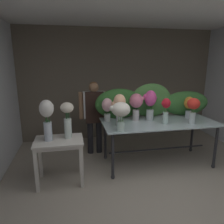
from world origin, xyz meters
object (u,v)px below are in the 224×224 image
Objects in this scene: display_table_glass at (159,127)px; vase_white_roses_tall at (47,117)px; vase_ivory_peonies at (121,112)px; vase_peach_carnations at (119,107)px; vase_sunset_tulips at (189,105)px; vase_scarlet_hydrangea at (193,108)px; side_table_white at (59,146)px; florist at (94,110)px; vase_blush_anemones at (107,108)px; vase_cream_lisianthus_tall at (67,118)px; vase_crimson_snapdragons at (166,109)px; vase_rosy_lilies at (136,104)px; vase_fuchsia_ranunculus at (150,102)px.

vase_white_roses_tall reaches higher than display_table_glass.
vase_ivory_peonies is at bearing -4.41° from vase_white_roses_tall.
vase_sunset_tulips is at bearing 8.38° from vase_peach_carnations.
side_table_white is at bearing -178.90° from vase_scarlet_hydrangea.
vase_peach_carnations reaches higher than vase_scarlet_hydrangea.
florist is 1.90m from vase_scarlet_hydrangea.
vase_cream_lisianthus_tall reaches higher than vase_blush_anemones.
vase_scarlet_hydrangea is at bearing -111.45° from vase_sunset_tulips.
vase_blush_anemones is (0.18, -0.51, 0.16)m from florist.
display_table_glass is 0.70m from vase_scarlet_hydrangea.
side_table_white is 1.90m from vase_crimson_snapdragons.
vase_crimson_snapdragons is at bearing 14.51° from vase_ivory_peonies.
display_table_glass is 3.83× the size of vase_peach_carnations.
vase_white_roses_tall reaches higher than vase_crimson_snapdragons.
vase_rosy_lilies reaches higher than side_table_white.
vase_scarlet_hydrangea is 2.45m from vase_white_roses_tall.
side_table_white is 1.29× the size of vase_cream_lisianthus_tall.
vase_crimson_snapdragons reaches higher than vase_blush_anemones.
display_table_glass is 0.76m from vase_sunset_tulips.
vase_scarlet_hydrangea is (0.91, -0.40, -0.02)m from vase_rosy_lilies.
vase_ivory_peonies is 0.86× the size of vase_peach_carnations.
side_table_white is 0.51m from vase_white_roses_tall.
florist is at bearing 105.34° from vase_ivory_peonies.
vase_crimson_snapdragons is 0.68m from vase_sunset_tulips.
vase_scarlet_hydrangea is at bearing -11.24° from vase_crimson_snapdragons.
vase_scarlet_hydrangea reaches higher than vase_crimson_snapdragons.
vase_peach_carnations is 0.33m from vase_blush_anemones.
vase_fuchsia_ranunculus is at bearing 135.71° from display_table_glass.
vase_crimson_snapdragons is (1.16, -0.86, 0.18)m from florist.
display_table_glass is 1.00m from vase_ivory_peonies.
vase_peach_carnations is at bearing 81.76° from vase_ivory_peonies.
vase_sunset_tulips is (0.66, 0.12, 0.37)m from display_table_glass.
display_table_glass is at bearing 24.91° from vase_ivory_peonies.
vase_ivory_peonies is (0.30, -1.09, 0.22)m from florist.
vase_rosy_lilies is 1.06m from vase_sunset_tulips.
vase_crimson_snapdragons is 1.99m from vase_white_roses_tall.
vase_peach_carnations is (0.04, 0.29, 0.02)m from vase_ivory_peonies.
vase_peach_carnations is 1.45m from vase_sunset_tulips.
vase_rosy_lilies reaches higher than vase_crimson_snapdragons.
side_table_white is at bearing -123.90° from florist.
florist is at bearing 142.06° from vase_rosy_lilies.
vase_crimson_snapdragons is 1.04m from vase_blush_anemones.
vase_scarlet_hydrangea reaches higher than vase_blush_anemones.
vase_blush_anemones is (-0.94, 0.19, 0.37)m from display_table_glass.
vase_cream_lisianthus_tall is (0.15, 0.05, 0.44)m from side_table_white.
vase_sunset_tulips is 2.63m from vase_white_roses_tall.
vase_cream_lisianthus_tall is at bearing 179.79° from vase_scarlet_hydrangea.
vase_white_roses_tall is (-1.54, -0.44, -0.05)m from vase_rosy_lilies.
vase_scarlet_hydrangea is at bearing -17.00° from vase_blush_anemones.
vase_scarlet_hydrangea is at bearing -23.63° from vase_rosy_lilies.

